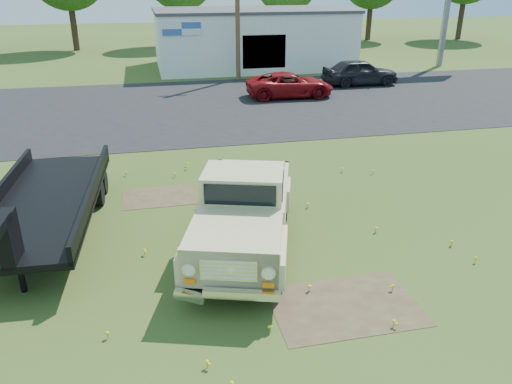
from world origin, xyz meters
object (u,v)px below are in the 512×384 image
Objects in this scene: vintage_pickup_truck at (244,211)px; dark_sedan at (360,72)px; flatbed_trailer at (46,197)px; red_pickup at (290,85)px.

vintage_pickup_truck is 21.73m from dark_sedan.
vintage_pickup_truck reaches higher than flatbed_trailer.
flatbed_trailer is at bearing 136.35° from dark_sedan.
red_pickup is (5.90, 16.32, -0.37)m from vintage_pickup_truck.
flatbed_trailer is 1.58× the size of dark_sedan.
flatbed_trailer is 17.88m from red_pickup.
vintage_pickup_truck reaches higher than red_pickup.
dark_sedan is (11.13, 18.66, -0.25)m from vintage_pickup_truck.
dark_sedan is at bearing 76.69° from vintage_pickup_truck.
red_pickup is at bearing 56.42° from flatbed_trailer.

